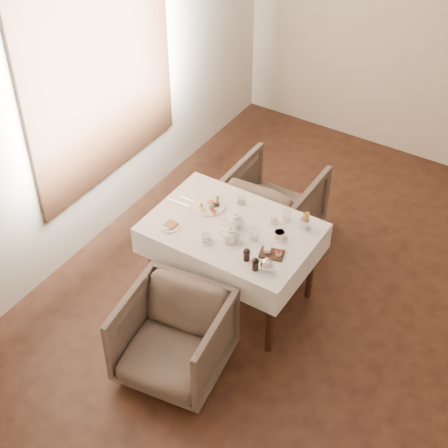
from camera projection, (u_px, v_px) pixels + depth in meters
room at (101, 64)px, 5.46m from camera, size 5.00×5.00×5.00m
table at (232, 238)px, 5.32m from camera, size 1.28×0.88×0.75m
armchair_near at (174, 338)px, 4.94m from camera, size 0.82×0.84×0.68m
armchair_far at (274, 203)px, 6.12m from camera, size 0.75×0.77×0.69m
breakfast_plate at (209, 205)px, 5.42m from camera, size 0.26×0.26×0.03m
side_plate at (168, 225)px, 5.24m from camera, size 0.19×0.18×0.02m
teapot_centre at (236, 220)px, 5.20m from camera, size 0.19×0.17×0.13m
teapot_front at (231, 235)px, 5.07m from camera, size 0.21×0.18×0.14m
creamer at (273, 220)px, 5.25m from camera, size 0.08×0.08×0.07m
teacup_near at (206, 238)px, 5.10m from camera, size 0.12×0.12×0.06m
teacup_far at (280, 236)px, 5.12m from camera, size 0.13×0.13×0.07m
glass_left at (241, 198)px, 5.43m from camera, size 0.08×0.08×0.10m
glass_mid at (253, 234)px, 5.10m from camera, size 0.07×0.07×0.09m
glass_right at (287, 215)px, 5.27m from camera, size 0.07×0.07×0.09m
condiment_board at (272, 253)px, 4.99m from camera, size 0.20×0.16×0.05m
pepper_mill_left at (247, 255)px, 4.92m from camera, size 0.07×0.07×0.11m
pepper_mill_right at (255, 264)px, 4.85m from camera, size 0.06×0.06×0.11m
silver_pot at (267, 264)px, 4.84m from camera, size 0.12×0.10×0.12m
fries_cup at (305, 221)px, 5.18m from camera, size 0.07×0.07×0.16m
cutlery_fork at (189, 200)px, 5.49m from camera, size 0.17×0.01×0.00m
cutlery_knife at (178, 202)px, 5.47m from camera, size 0.19×0.02×0.00m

